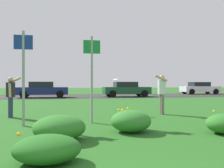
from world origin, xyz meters
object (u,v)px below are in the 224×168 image
sign_post_near_path (23,69)px  car_navy_center_left (42,90)px  frisbee_white (115,80)px  person_thrower_dark_shirt (11,93)px  car_white_rightmost (200,88)px  person_catcher_white_shirt (162,91)px  sign_post_by_roadside (92,71)px  car_dark_green_center_right (126,89)px

sign_post_near_path → car_navy_center_left: 15.98m
sign_post_near_path → frisbee_white: sign_post_near_path is taller
frisbee_white → car_navy_center_left: frisbee_white is taller
person_thrower_dark_shirt → car_white_rightmost: (18.39, 17.83, -0.19)m
person_catcher_white_shirt → frisbee_white: size_ratio=6.58×
person_thrower_dark_shirt → person_catcher_white_shirt: size_ratio=0.94×
person_catcher_white_shirt → car_navy_center_left: person_catcher_white_shirt is taller
person_thrower_dark_shirt → frisbee_white: bearing=1.9°
frisbee_white → car_white_rightmost: 22.73m
sign_post_by_roadside → person_thrower_dark_shirt: size_ratio=1.82×
sign_post_near_path → sign_post_by_roadside: (2.13, 0.23, -0.03)m
sign_post_near_path → car_navy_center_left: bearing=91.6°
sign_post_by_roadside → person_catcher_white_shirt: bearing=28.5°
sign_post_near_path → sign_post_by_roadside: 2.14m
person_thrower_dark_shirt → frisbee_white: 4.17m
sign_post_near_path → car_navy_center_left: size_ratio=0.65×
frisbee_white → car_navy_center_left: 14.20m
sign_post_by_roadside → frisbee_white: (1.25, 2.06, -0.26)m
person_catcher_white_shirt → car_white_rightmost: 21.84m
sign_post_by_roadside → car_dark_green_center_right: 16.61m
car_dark_green_center_right → car_white_rightmost: same height
sign_post_near_path → sign_post_by_roadside: bearing=6.0°
person_catcher_white_shirt → frisbee_white: (-1.93, 0.34, 0.46)m
car_navy_center_left → car_white_rightmost: (18.10, 4.04, 0.00)m
person_thrower_dark_shirt → car_navy_center_left: size_ratio=0.35×
person_thrower_dark_shirt → car_dark_green_center_right: 16.03m
frisbee_white → person_catcher_white_shirt: bearing=-10.0°
sign_post_by_roadside → car_white_rightmost: (15.51, 19.75, -0.98)m
person_thrower_dark_shirt → person_catcher_white_shirt: person_catcher_white_shirt is taller
person_catcher_white_shirt → car_white_rightmost: bearing=55.6°
car_white_rightmost → sign_post_near_path: bearing=-131.4°
sign_post_near_path → person_thrower_dark_shirt: 2.43m
person_thrower_dark_shirt → frisbee_white: size_ratio=6.19×
sign_post_near_path → car_white_rightmost: sign_post_near_path is taller
frisbee_white → car_white_rightmost: (14.25, 17.69, -0.72)m
sign_post_near_path → car_dark_green_center_right: (7.42, 15.94, -1.01)m
person_thrower_dark_shirt → car_dark_green_center_right: bearing=59.3°
frisbee_white → car_navy_center_left: bearing=105.7°
sign_post_near_path → frisbee_white: bearing=34.1°
sign_post_near_path → sign_post_by_roadside: size_ratio=1.02×
car_navy_center_left → sign_post_near_path: bearing=-88.4°
sign_post_near_path → car_white_rightmost: (17.64, 19.98, -1.01)m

